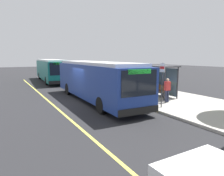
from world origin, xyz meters
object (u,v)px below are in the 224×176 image
at_px(waiting_bench, 158,90).
at_px(route_sign_post, 162,79).
at_px(transit_bus_main, 95,80).
at_px(transit_bus_second, 51,69).
at_px(pedestrian_commuter, 167,89).

relative_size(waiting_bench, route_sign_post, 0.57).
distance_m(transit_bus_main, transit_bus_second, 14.28).
bearing_deg(waiting_bench, pedestrian_commuter, -25.67).
bearing_deg(transit_bus_main, transit_bus_second, -179.70).
height_order(waiting_bench, route_sign_post, route_sign_post).
bearing_deg(transit_bus_second, transit_bus_main, 0.30).
bearing_deg(route_sign_post, transit_bus_main, -151.19).
bearing_deg(transit_bus_second, pedestrian_commuter, 12.33).
xyz_separation_m(transit_bus_second, pedestrian_commuter, (17.88, 3.91, -0.50)).
distance_m(waiting_bench, route_sign_post, 4.08).
bearing_deg(transit_bus_main, pedestrian_commuter, 46.85).
height_order(transit_bus_second, route_sign_post, same).
height_order(waiting_bench, pedestrian_commuter, pedestrian_commuter).
xyz_separation_m(transit_bus_main, transit_bus_second, (-14.28, -0.07, 0.00)).
relative_size(transit_bus_second, waiting_bench, 7.52).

